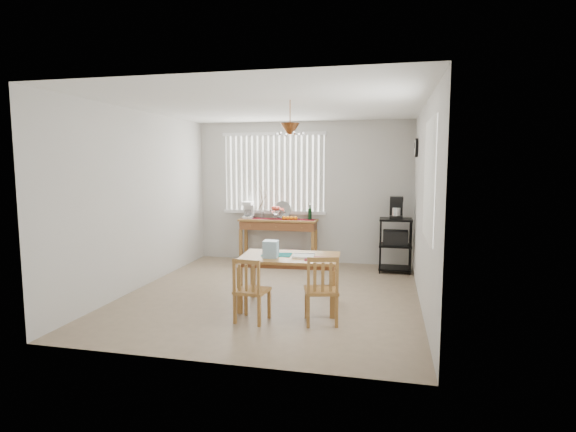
% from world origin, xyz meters
% --- Properties ---
extents(ground, '(4.00, 4.50, 0.01)m').
position_xyz_m(ground, '(0.00, 0.00, -0.01)').
color(ground, gray).
extents(room_shell, '(4.20, 4.70, 2.70)m').
position_xyz_m(room_shell, '(0.00, 0.02, 1.69)').
color(room_shell, beige).
rests_on(room_shell, ground).
extents(sideboard, '(1.44, 0.41, 0.81)m').
position_xyz_m(sideboard, '(-0.41, 2.03, 0.61)').
color(sideboard, '#A37137').
rests_on(sideboard, ground).
extents(sideboard_items, '(1.37, 0.34, 0.62)m').
position_xyz_m(sideboard_items, '(-0.64, 2.04, 0.94)').
color(sideboard_items, maroon).
rests_on(sideboard_items, sideboard).
extents(wire_cart, '(0.54, 0.43, 0.91)m').
position_xyz_m(wire_cart, '(1.69, 1.75, 0.55)').
color(wire_cart, black).
rests_on(wire_cart, ground).
extents(cart_items, '(0.21, 0.26, 0.38)m').
position_xyz_m(cart_items, '(1.69, 1.76, 1.08)').
color(cart_items, black).
rests_on(cart_items, wire_cart).
extents(dining_table, '(1.29, 0.87, 0.66)m').
position_xyz_m(dining_table, '(0.36, -0.48, 0.59)').
color(dining_table, '#A37137').
rests_on(dining_table, ground).
extents(table_items, '(0.97, 0.43, 0.21)m').
position_xyz_m(table_items, '(0.24, -0.60, 0.74)').
color(table_items, '#157676').
rests_on(table_items, dining_table).
extents(chair_left, '(0.39, 0.39, 0.76)m').
position_xyz_m(chair_left, '(0.04, -1.13, 0.37)').
color(chair_left, '#A37137').
rests_on(chair_left, ground).
extents(chair_right, '(0.45, 0.45, 0.80)m').
position_xyz_m(chair_right, '(0.84, -1.01, 0.39)').
color(chair_right, '#A37137').
rests_on(chair_right, ground).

